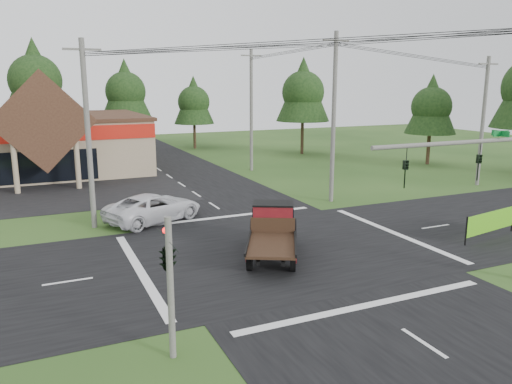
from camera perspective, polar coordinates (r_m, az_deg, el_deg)
ground at (r=25.01m, az=2.91°, el=-6.65°), size 120.00×120.00×0.00m
road_ns at (r=25.01m, az=2.91°, el=-6.63°), size 12.00×120.00×0.02m
road_ew at (r=25.01m, az=2.91°, el=-6.62°), size 120.00×12.00×0.02m
traffic_signal_mast at (r=21.76m, az=26.29°, el=1.26°), size 8.12×0.24×7.00m
traffic_signal_corner at (r=14.84m, az=-10.10°, el=-5.91°), size 0.53×2.48×4.40m
utility_pole_nw at (r=29.30m, az=-18.65°, el=6.32°), size 2.00×0.30×10.50m
utility_pole_ne at (r=34.67m, az=8.87°, el=8.48°), size 2.00×0.30×11.50m
utility_pole_far at (r=43.91m, az=24.51°, el=7.45°), size 2.00×0.30×10.20m
utility_pole_n at (r=47.03m, az=-0.54°, el=9.40°), size 2.00×0.30×11.20m
tree_row_c at (r=62.05m, az=-23.93°, el=11.83°), size 7.28×7.28×13.13m
tree_row_d at (r=63.97m, az=-14.70°, el=11.25°), size 6.16×6.16×11.11m
tree_row_e at (r=63.91m, az=-7.13°, el=10.34°), size 5.04×5.04×9.09m
tree_side_ne at (r=58.62m, az=5.41°, el=11.53°), size 6.16×6.16×11.11m
tree_side_e_near at (r=53.70m, az=19.43°, el=9.39°), size 5.04×5.04×9.09m
antique_flatbed_truck at (r=23.61m, az=1.88°, el=-4.67°), size 4.69×6.22×2.45m
roadside_banner at (r=29.40m, az=25.22°, el=-3.37°), size 4.44×0.93×1.53m
white_pickup at (r=30.52m, az=-11.60°, el=-1.75°), size 6.62×4.99×1.67m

